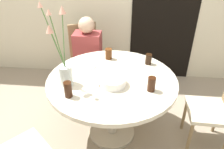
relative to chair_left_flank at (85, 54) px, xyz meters
The scene contains 13 objects.
ground_plane 1.15m from the chair_left_flank, 63.44° to the right, with size 16.00×16.00×0.00m, color gray.
doorway_panel 1.23m from the chair_left_flank, 19.41° to the left, with size 0.90×0.01×2.05m.
dining_table 1.03m from the chair_left_flank, 63.44° to the right, with size 1.23×1.23×0.72m.
chair_left_flank is the anchor object (origin of this frame).
chair_near_front 1.77m from the chair_left_flank, 32.66° to the right, with size 0.41×0.41×0.90m.
birthday_cake 1.17m from the chair_left_flank, 65.10° to the right, with size 0.24×0.24×0.12m.
flower_vase 1.14m from the chair_left_flank, 87.07° to the right, with size 0.21×0.24×0.73m.
side_plate 0.77m from the chair_left_flank, 75.50° to the right, with size 0.17×0.17×0.01m.
drink_glass_0 0.70m from the chair_left_flank, 53.78° to the right, with size 0.07×0.07×0.12m.
drink_glass_1 1.05m from the chair_left_flank, 36.52° to the right, with size 0.07×0.07×0.11m.
drink_glass_2 1.39m from the chair_left_flank, 53.05° to the right, with size 0.07×0.07×0.13m.
drink_glass_3 1.28m from the chair_left_flank, 84.06° to the right, with size 0.07×0.07×0.14m.
person_boy 0.16m from the chair_left_flank, 63.44° to the right, with size 0.34×0.24×1.06m.
Camera 1 is at (0.17, -1.74, 1.83)m, focal length 35.00 mm.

